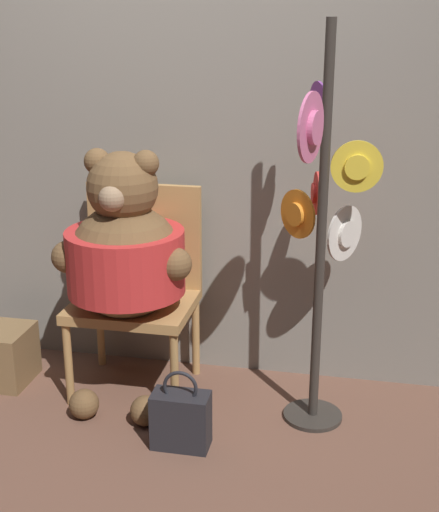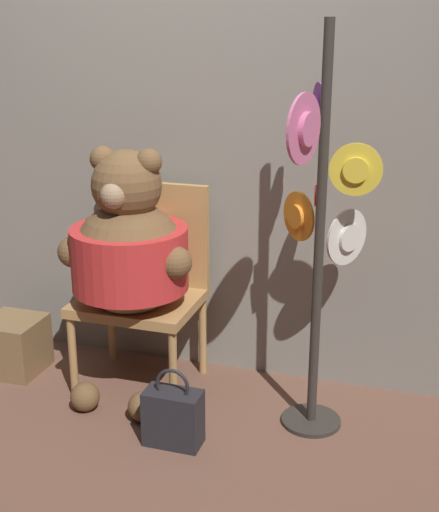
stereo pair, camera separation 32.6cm
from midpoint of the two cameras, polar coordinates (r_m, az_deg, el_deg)
ground_plane at (r=3.40m, az=-7.71°, el=-14.01°), size 14.00×14.00×0.00m
wall_back at (r=3.62m, az=-4.66°, el=11.54°), size 8.00×0.10×2.76m
chair at (r=3.63m, az=-9.11°, el=-2.08°), size 0.59×0.49×1.03m
teddy_bear at (r=3.41m, az=-10.30°, el=0.08°), size 0.68×0.60×1.25m
hat_display_rack at (r=3.13m, az=5.25°, el=2.56°), size 0.45×0.61×1.82m
handbag_on_ground at (r=3.24m, az=-6.07°, el=-12.91°), size 0.26×0.14×0.37m
wooden_crate at (r=3.96m, az=-19.32°, el=-7.53°), size 0.29×0.29×0.29m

